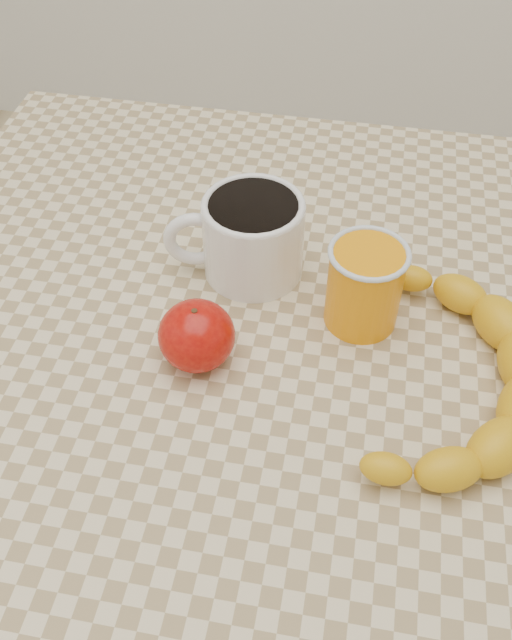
% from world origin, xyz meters
% --- Properties ---
extents(ground, '(3.00, 3.00, 0.00)m').
position_xyz_m(ground, '(0.00, 0.00, 0.00)').
color(ground, tan).
rests_on(ground, ground).
extents(table, '(0.80, 0.80, 0.75)m').
position_xyz_m(table, '(0.00, 0.00, 0.66)').
color(table, beige).
rests_on(table, ground).
extents(coffee_mug, '(0.15, 0.12, 0.09)m').
position_xyz_m(coffee_mug, '(-0.02, 0.09, 0.80)').
color(coffee_mug, white).
rests_on(coffee_mug, table).
extents(orange_juice_glass, '(0.08, 0.08, 0.09)m').
position_xyz_m(orange_juice_glass, '(0.10, 0.04, 0.80)').
color(orange_juice_glass, orange).
rests_on(orange_juice_glass, table).
extents(apple, '(0.09, 0.09, 0.07)m').
position_xyz_m(apple, '(-0.05, -0.04, 0.78)').
color(apple, '#8D0504').
rests_on(apple, table).
extents(banana, '(0.35, 0.40, 0.05)m').
position_xyz_m(banana, '(0.18, -0.04, 0.77)').
color(banana, gold).
rests_on(banana, table).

